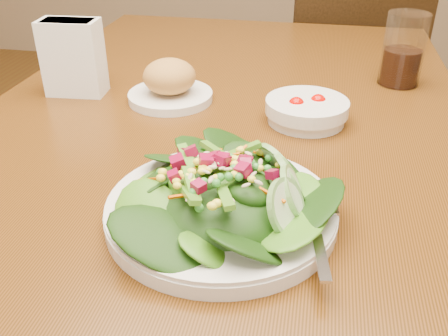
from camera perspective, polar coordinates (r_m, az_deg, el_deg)
The scene contains 7 objects.
dining_table at distance 0.95m, azimuth -0.33°, elevation 0.29°, with size 0.90×1.40×0.75m.
chair_far at distance 1.88m, azimuth 13.68°, elevation 10.88°, with size 0.54×0.55×0.99m.
salad_plate at distance 0.62m, azimuth 0.56°, elevation -3.52°, with size 0.29×0.29×0.08m.
bread_plate at distance 0.97m, azimuth -6.21°, elevation 9.51°, with size 0.16×0.16×0.08m.
tomato_bowl at distance 0.89m, azimuth 9.41°, elevation 6.51°, with size 0.15×0.15×0.05m.
drinking_glass at distance 1.10m, azimuth 19.73°, elevation 12.10°, with size 0.08×0.08×0.15m.
napkin_holder at distance 1.03m, azimuth -16.89°, elevation 12.19°, with size 0.12×0.07×0.15m.
Camera 1 is at (0.16, -0.81, 1.13)m, focal length 40.00 mm.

